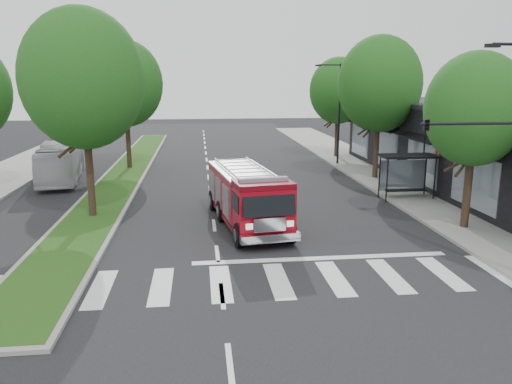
# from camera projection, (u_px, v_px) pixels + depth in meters

# --- Properties ---
(ground) EXTENTS (140.00, 140.00, 0.00)m
(ground) POSITION_uv_depth(u_px,v_px,m) (217.00, 254.00, 19.92)
(ground) COLOR black
(ground) RESTS_ON ground
(sidewalk_right) EXTENTS (5.00, 80.00, 0.15)m
(sidewalk_right) POSITION_uv_depth(u_px,v_px,m) (412.00, 190.00, 30.99)
(sidewalk_right) COLOR gray
(sidewalk_right) RESTS_ON ground
(median) EXTENTS (3.00, 50.00, 0.15)m
(median) POSITION_uv_depth(u_px,v_px,m) (126.00, 173.00, 36.68)
(median) COLOR gray
(median) RESTS_ON ground
(storefront_row) EXTENTS (8.00, 30.00, 5.00)m
(storefront_row) POSITION_uv_depth(u_px,v_px,m) (484.00, 150.00, 30.95)
(storefront_row) COLOR black
(storefront_row) RESTS_ON ground
(bus_shelter) EXTENTS (3.20, 1.60, 2.61)m
(bus_shelter) POSITION_uv_depth(u_px,v_px,m) (406.00, 164.00, 28.61)
(bus_shelter) COLOR black
(bus_shelter) RESTS_ON ground
(tree_right_near) EXTENTS (4.40, 4.40, 8.05)m
(tree_right_near) POSITION_uv_depth(u_px,v_px,m) (475.00, 110.00, 21.92)
(tree_right_near) COLOR black
(tree_right_near) RESTS_ON ground
(tree_right_mid) EXTENTS (5.60, 5.60, 9.72)m
(tree_right_mid) POSITION_uv_depth(u_px,v_px,m) (380.00, 84.00, 33.33)
(tree_right_mid) COLOR black
(tree_right_mid) RESTS_ON ground
(tree_right_far) EXTENTS (5.00, 5.00, 8.73)m
(tree_right_far) POSITION_uv_depth(u_px,v_px,m) (338.00, 91.00, 43.17)
(tree_right_far) COLOR black
(tree_right_far) RESTS_ON ground
(tree_median_near) EXTENTS (5.80, 5.80, 10.16)m
(tree_median_near) POSITION_uv_depth(u_px,v_px,m) (83.00, 79.00, 23.57)
(tree_median_near) COLOR black
(tree_median_near) RESTS_ON ground
(tree_median_far) EXTENTS (5.60, 5.60, 9.72)m
(tree_median_far) POSITION_uv_depth(u_px,v_px,m) (125.00, 84.00, 37.20)
(tree_median_far) COLOR black
(tree_median_far) RESTS_ON ground
(streetlight_right_near) EXTENTS (4.08, 0.22, 8.00)m
(streetlight_right_near) POSITION_uv_depth(u_px,v_px,m) (508.00, 145.00, 16.57)
(streetlight_right_near) COLOR black
(streetlight_right_near) RESTS_ON ground
(streetlight_right_far) EXTENTS (2.11, 0.20, 8.00)m
(streetlight_right_far) POSITION_uv_depth(u_px,v_px,m) (337.00, 109.00, 39.46)
(streetlight_right_far) COLOR black
(streetlight_right_far) RESTS_ON ground
(fire_engine) EXTENTS (3.57, 8.45, 2.84)m
(fire_engine) POSITION_uv_depth(u_px,v_px,m) (247.00, 197.00, 23.65)
(fire_engine) COLOR #5E050E
(fire_engine) RESTS_ON ground
(city_bus) EXTENTS (3.71, 9.97, 2.71)m
(city_bus) POSITION_uv_depth(u_px,v_px,m) (61.00, 160.00, 34.41)
(city_bus) COLOR silver
(city_bus) RESTS_ON ground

